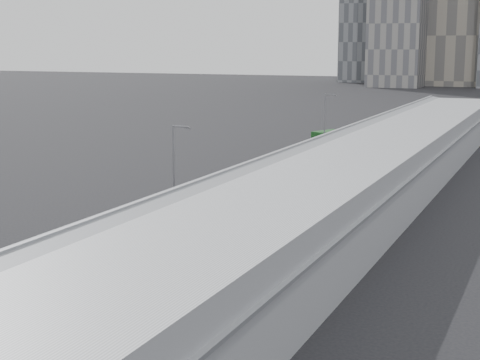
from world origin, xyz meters
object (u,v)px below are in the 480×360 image
Objects in this scene: bus_2 at (165,238)px; suv at (371,125)px; bus_1 at (73,279)px; bus_4 at (281,181)px; street_lamp_far at (326,118)px; bus_6 at (344,150)px; shipping_container at (327,138)px; street_lamp_near at (175,163)px; bus_3 at (232,205)px; bus_5 at (317,165)px.

bus_2 is 100.94m from suv.
bus_4 reaches higher than bus_1.
street_lamp_far is 35.69m from suv.
street_lamp_far is 1.62× the size of suv.
bus_6 is at bearing 89.11° from bus_4.
street_lamp_far is 7.23m from shipping_container.
street_lamp_far is at bearing 94.13° from bus_1.
bus_1 is 26.87m from street_lamp_near.
bus_4 reaches higher than bus_2.
suv is (-7.54, 87.31, -0.85)m from bus_3.
street_lamp_near reaches higher than bus_4.
street_lamp_near is 0.98× the size of street_lamp_far.
suv is (-6.96, 45.31, -0.80)m from bus_6.
bus_5 reaches higher than bus_1.
bus_1 is 12.19m from bus_2.
suv is (-7.50, 100.65, -0.70)m from bus_2.
shipping_container is (-7.41, 15.71, -0.30)m from bus_6.
bus_3 is at bearing 85.29° from bus_2.
street_lamp_near is 1.56× the size of shipping_container.
shipping_container is (-1.48, 57.37, -3.99)m from street_lamp_near.
shipping_container is 29.60m from suv.
bus_3 is at bearing -2.99° from street_lamp_near.
bus_5 is at bearing 89.13° from bus_1.
bus_4 is at bearing -96.98° from bus_5.
bus_3 reaches higher than bus_4.
street_lamp_near is (-6.17, -14.14, 3.74)m from bus_4.
bus_5 is 14.85m from bus_6.
bus_1 is 2.10× the size of shipping_container.
street_lamp_near is at bearing -114.97° from bus_4.
bus_6 is at bearing 91.93° from bus_3.
bus_2 is 1.34× the size of street_lamp_near.
bus_5 is at bearing -54.54° from shipping_container.
bus_4 is 73.19m from suv.
bus_5 is 25.89m from street_lamp_far.
bus_2 is at bearing -92.01° from suv.
bus_3 reaches higher than suv.
bus_2 is 0.98× the size of bus_4.
street_lamp_far is (-6.60, 24.76, 3.71)m from bus_5.
bus_3 is 1.03× the size of bus_6.
bus_4 is 2.15× the size of shipping_container.
bus_5 is (0.39, 12.68, 0.12)m from bus_4.
bus_2 is 65.71m from street_lamp_far.
street_lamp_far is 1.59× the size of shipping_container.
shipping_container is 1.02× the size of suv.
bus_4 is (-0.35, 14.48, -0.10)m from bus_3.
bus_4 is at bearing -88.53° from bus_6.
bus_5 is at bearing -75.07° from street_lamp_far.
street_lamp_far is (-6.52, 65.27, 3.88)m from bus_2.
bus_4 is (-0.30, 27.83, 0.05)m from bus_2.
bus_3 is 58.27m from shipping_container.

